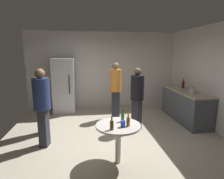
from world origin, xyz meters
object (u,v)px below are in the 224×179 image
kettle (193,91)px  wine_bottle_on_counter (183,84)px  beer_bottle_brown (112,125)px  person_in_maroon_shirt (42,97)px  beer_bottle_amber (128,121)px  refrigerator (64,86)px  plastic_cup_blue (123,124)px  beer_bottle_green (123,117)px  person_in_black_shirt (137,94)px  person_in_orange_shirt (116,86)px  foreground_table (118,130)px  person_in_navy_shirt (42,102)px

kettle → wine_bottle_on_counter: 0.78m
beer_bottle_brown → person_in_maroon_shirt: person_in_maroon_shirt is taller
beer_bottle_amber → beer_bottle_brown: same height
refrigerator → plastic_cup_blue: size_ratio=16.36×
beer_bottle_green → person_in_black_shirt: 1.47m
person_in_black_shirt → person_in_orange_shirt: bearing=-99.1°
foreground_table → refrigerator: bearing=112.2°
refrigerator → wine_bottle_on_counter: 3.83m
refrigerator → plastic_cup_blue: refrigerator is taller
wine_bottle_on_counter → beer_bottle_amber: (-2.25, -2.35, -0.20)m
kettle → beer_bottle_amber: bearing=-143.4°
wine_bottle_on_counter → beer_bottle_green: size_ratio=1.35×
kettle → person_in_black_shirt: 1.55m
foreground_table → person_in_black_shirt: (0.73, 1.46, 0.31)m
foreground_table → person_in_maroon_shirt: (-1.63, 1.50, 0.29)m
foreground_table → beer_bottle_amber: beer_bottle_amber is taller
refrigerator → beer_bottle_green: bearing=-65.2°
kettle → foreground_table: kettle is taller
refrigerator → beer_bottle_amber: (1.46, -3.29, -0.08)m
kettle → beer_bottle_brown: size_ratio=1.06×
wine_bottle_on_counter → beer_bottle_green: wine_bottle_on_counter is taller
beer_bottle_amber → beer_bottle_green: same height
refrigerator → foreground_table: 3.47m
kettle → person_in_maroon_shirt: (-3.91, 0.01, -0.05)m
refrigerator → person_in_maroon_shirt: (-0.32, -1.70, 0.02)m
person_in_black_shirt → beer_bottle_amber: bearing=35.9°
kettle → person_in_orange_shirt: 2.16m
beer_bottle_amber → person_in_navy_shirt: bearing=150.6°
wine_bottle_on_counter → beer_bottle_amber: bearing=-133.8°
refrigerator → person_in_maroon_shirt: refrigerator is taller
plastic_cup_blue → person_in_black_shirt: bearing=66.9°
wine_bottle_on_counter → beer_bottle_amber: wine_bottle_on_counter is taller
beer_bottle_amber → beer_bottle_green: 0.24m
beer_bottle_brown → person_in_navy_shirt: (-1.33, 1.03, 0.16)m
beer_bottle_amber → plastic_cup_blue: size_ratio=2.09×
kettle → person_in_black_shirt: person_in_black_shirt is taller
beer_bottle_brown → person_in_black_shirt: size_ratio=0.14×
refrigerator → kettle: 3.98m
kettle → plastic_cup_blue: 2.74m
beer_bottle_green → person_in_navy_shirt: 1.72m
person_in_black_shirt → beer_bottle_brown: bearing=28.5°
person_in_navy_shirt → person_in_black_shirt: (2.20, 0.64, -0.04)m
person_in_black_shirt → person_in_orange_shirt: (-0.42, 0.91, 0.05)m
refrigerator → foreground_table: refrigerator is taller
beer_bottle_amber → plastic_cup_blue: (-0.09, -0.02, -0.03)m
refrigerator → person_in_orange_shirt: (1.62, -0.82, 0.09)m
foreground_table → person_in_black_shirt: person_in_black_shirt is taller
kettle → plastic_cup_blue: (-2.22, -1.60, -0.18)m
beer_bottle_amber → beer_bottle_green: (-0.05, 0.23, 0.00)m
person_in_navy_shirt → beer_bottle_brown: bearing=-27.7°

